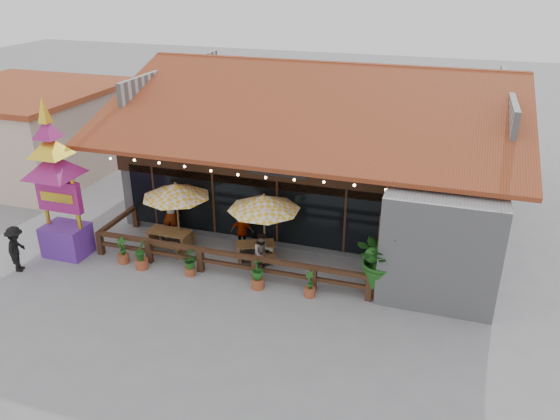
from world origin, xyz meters
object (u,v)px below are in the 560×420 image
(tropical_plant, at_px, (381,259))
(umbrella_right, at_px, (264,203))
(picnic_table_left, at_px, (169,237))
(picnic_table_right, at_px, (255,248))
(umbrella_left, at_px, (176,191))
(pedestrian, at_px, (17,249))
(thai_sign_tower, at_px, (54,170))

(tropical_plant, bearing_deg, umbrella_right, 168.57)
(picnic_table_left, bearing_deg, umbrella_right, 1.25)
(umbrella_right, xyz_separation_m, picnic_table_right, (-0.41, 0.16, -1.90))
(umbrella_left, xyz_separation_m, umbrella_right, (3.39, -0.13, 0.03))
(picnic_table_right, height_order, pedestrian, pedestrian)
(thai_sign_tower, bearing_deg, picnic_table_left, 23.49)
(umbrella_left, relative_size, picnic_table_left, 1.67)
(umbrella_left, height_order, picnic_table_right, umbrella_left)
(picnic_table_left, bearing_deg, thai_sign_tower, -156.51)
(thai_sign_tower, distance_m, tropical_plant, 11.39)
(umbrella_left, distance_m, picnic_table_right, 3.51)
(pedestrian, bearing_deg, umbrella_right, -93.13)
(umbrella_right, relative_size, pedestrian, 1.95)
(picnic_table_left, xyz_separation_m, thai_sign_tower, (-3.36, -1.46, 2.78))
(umbrella_right, distance_m, picnic_table_left, 4.13)
(picnic_table_right, height_order, tropical_plant, tropical_plant)
(pedestrian, bearing_deg, thai_sign_tower, -53.94)
(umbrella_left, distance_m, tropical_plant, 7.65)
(picnic_table_left, relative_size, picnic_table_right, 0.92)
(picnic_table_left, distance_m, thai_sign_tower, 4.59)
(umbrella_left, height_order, picnic_table_left, umbrella_left)
(umbrella_left, distance_m, thai_sign_tower, 4.15)
(pedestrian, bearing_deg, umbrella_left, -79.20)
(umbrella_left, bearing_deg, umbrella_right, -2.13)
(umbrella_left, bearing_deg, pedestrian, -145.12)
(pedestrian, bearing_deg, picnic_table_right, -91.07)
(umbrella_right, bearing_deg, tropical_plant, -11.43)
(picnic_table_right, relative_size, pedestrian, 1.04)
(umbrella_right, height_order, tropical_plant, umbrella_right)
(tropical_plant, bearing_deg, pedestrian, -169.68)
(thai_sign_tower, height_order, tropical_plant, thai_sign_tower)
(thai_sign_tower, xyz_separation_m, pedestrian, (-0.86, -1.49, -2.46))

